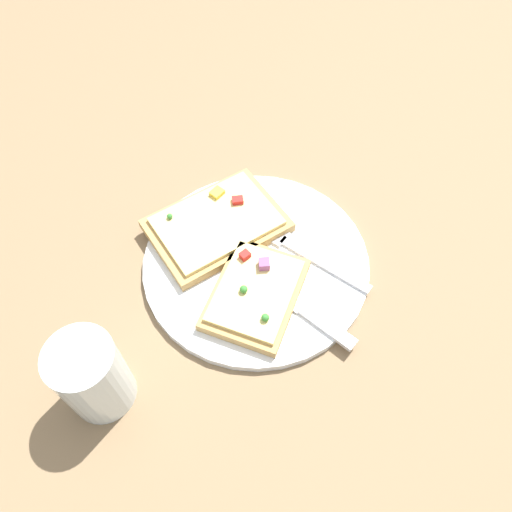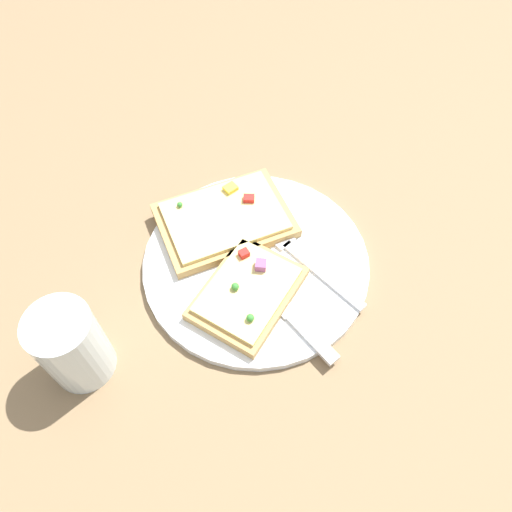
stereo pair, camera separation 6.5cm
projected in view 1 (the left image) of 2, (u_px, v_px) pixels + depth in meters
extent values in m
plane|color=#7F6647|center=(256.00, 265.00, 0.67)|extent=(4.00, 4.00, 0.00)
cylinder|color=white|center=(256.00, 263.00, 0.67)|extent=(0.30, 0.30, 0.01)
cube|color=silver|center=(324.00, 264.00, 0.65)|extent=(0.05, 0.13, 0.01)
cube|color=silver|center=(266.00, 230.00, 0.69)|extent=(0.04, 0.06, 0.01)
cube|color=silver|center=(247.00, 212.00, 0.70)|extent=(0.01, 0.03, 0.00)
cube|color=silver|center=(244.00, 215.00, 0.70)|extent=(0.01, 0.03, 0.00)
cube|color=silver|center=(241.00, 218.00, 0.70)|extent=(0.01, 0.03, 0.00)
cube|color=silver|center=(237.00, 222.00, 0.69)|extent=(0.01, 0.03, 0.00)
cube|color=silver|center=(327.00, 327.00, 0.61)|extent=(0.04, 0.08, 0.01)
cube|color=silver|center=(263.00, 280.00, 0.64)|extent=(0.06, 0.13, 0.00)
cube|color=tan|center=(217.00, 225.00, 0.68)|extent=(0.22, 0.20, 0.01)
cube|color=#E5CC7A|center=(217.00, 221.00, 0.68)|extent=(0.19, 0.18, 0.01)
sphere|color=#388433|center=(170.00, 216.00, 0.67)|extent=(0.01, 0.01, 0.01)
cube|color=red|center=(238.00, 200.00, 0.69)|extent=(0.02, 0.02, 0.01)
cube|color=yellow|center=(217.00, 193.00, 0.70)|extent=(0.02, 0.02, 0.01)
cube|color=tan|center=(256.00, 294.00, 0.63)|extent=(0.14, 0.10, 0.01)
cube|color=#E5CC7A|center=(256.00, 290.00, 0.62)|extent=(0.12, 0.09, 0.01)
cube|color=red|center=(245.00, 255.00, 0.64)|extent=(0.02, 0.02, 0.01)
sphere|color=#388433|center=(265.00, 318.00, 0.59)|extent=(0.01, 0.01, 0.01)
cube|color=#934C8E|center=(264.00, 264.00, 0.63)|extent=(0.02, 0.02, 0.01)
sphere|color=#388433|center=(244.00, 289.00, 0.61)|extent=(0.01, 0.01, 0.01)
sphere|color=#BB7948|center=(235.00, 227.00, 0.68)|extent=(0.01, 0.01, 0.01)
sphere|color=#A5934A|center=(266.00, 222.00, 0.69)|extent=(0.01, 0.01, 0.01)
cylinder|color=silver|center=(92.00, 376.00, 0.53)|extent=(0.07, 0.07, 0.11)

